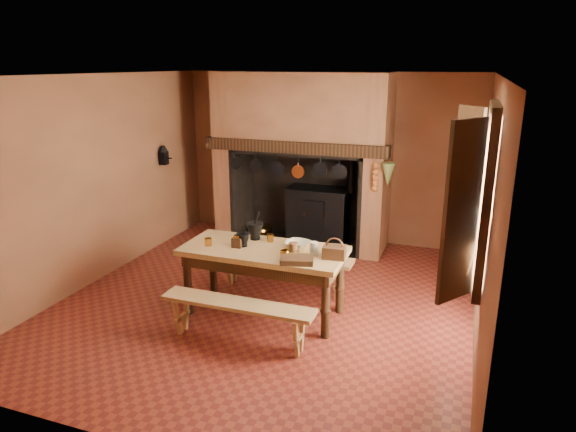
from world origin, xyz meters
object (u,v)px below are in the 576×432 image
(mixing_bowl, at_px, (298,244))
(wicker_basket, at_px, (334,251))
(iron_range, at_px, (319,214))
(bench_front, at_px, (238,312))
(coffee_grinder, at_px, (238,241))
(work_table, at_px, (264,259))

(mixing_bowl, xyz_separation_m, wicker_basket, (0.50, -0.19, 0.04))
(iron_range, xyz_separation_m, bench_front, (0.13, -3.49, -0.12))
(iron_range, bearing_deg, coffee_grinder, -93.65)
(mixing_bowl, relative_size, wicker_basket, 1.09)
(work_table, height_order, mixing_bowl, mixing_bowl)
(bench_front, distance_m, mixing_bowl, 1.11)
(iron_range, bearing_deg, work_table, -87.32)
(coffee_grinder, relative_size, wicker_basket, 0.69)
(coffee_grinder, distance_m, wicker_basket, 1.17)
(coffee_grinder, bearing_deg, iron_range, 83.87)
(coffee_grinder, relative_size, mixing_bowl, 0.63)
(work_table, relative_size, wicker_basket, 7.27)
(iron_range, relative_size, mixing_bowl, 5.52)
(bench_front, distance_m, wicker_basket, 1.25)
(bench_front, xyz_separation_m, coffee_grinder, (-0.31, 0.69, 0.54))
(iron_range, height_order, coffee_grinder, iron_range)
(mixing_bowl, bearing_deg, work_table, -155.41)
(iron_range, bearing_deg, bench_front, -87.90)
(bench_front, xyz_separation_m, wicker_basket, (0.86, 0.72, 0.55))
(mixing_bowl, bearing_deg, bench_front, -111.94)
(coffee_grinder, xyz_separation_m, mixing_bowl, (0.68, 0.23, -0.03))
(iron_range, bearing_deg, wicker_basket, -70.26)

